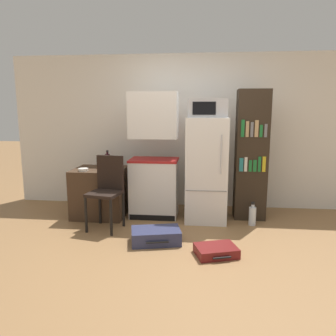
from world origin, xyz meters
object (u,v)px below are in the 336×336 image
(bottle_wine_dark, at_px, (108,160))
(water_bottle_front, at_px, (252,216))
(bottle_clear_short, at_px, (102,163))
(suitcase_large_flat, at_px, (216,251))
(chair, at_px, (108,185))
(suitcase_small_flat, at_px, (156,236))
(bowl, at_px, (83,170))
(side_table, at_px, (100,192))
(bookshelf, at_px, (251,155))
(kitchen_hutch, at_px, (154,160))
(bottle_milk_white, at_px, (115,165))
(microwave, at_px, (208,108))
(refrigerator, at_px, (206,169))

(bottle_wine_dark, relative_size, water_bottle_front, 0.80)
(bottle_clear_short, relative_size, suitcase_large_flat, 0.38)
(chair, distance_m, suitcase_small_flat, 0.99)
(bowl, bearing_deg, suitcase_large_flat, -28.38)
(side_table, relative_size, suitcase_small_flat, 1.16)
(bookshelf, bearing_deg, kitchen_hutch, -177.27)
(bottle_milk_white, bearing_deg, kitchen_hutch, 25.31)
(bottle_clear_short, height_order, chair, chair)
(side_table, relative_size, suitcase_large_flat, 1.45)
(side_table, distance_m, bottle_milk_white, 0.55)
(bottle_milk_white, xyz_separation_m, bowl, (-0.46, -0.05, -0.06))
(microwave, distance_m, water_bottle_front, 1.63)
(suitcase_small_flat, bearing_deg, side_table, 123.19)
(refrigerator, distance_m, suitcase_small_flat, 1.30)
(kitchen_hutch, xyz_separation_m, microwave, (0.77, -0.08, 0.75))
(side_table, distance_m, suitcase_large_flat, 2.11)
(microwave, xyz_separation_m, water_bottle_front, (0.65, -0.20, -1.48))
(kitchen_hutch, height_order, bowl, kitchen_hutch)
(bottle_clear_short, bearing_deg, suitcase_small_flat, -46.02)
(side_table, bearing_deg, chair, -61.37)
(suitcase_small_flat, bearing_deg, refrigerator, 44.43)
(bottle_wine_dark, distance_m, suitcase_large_flat, 2.23)
(side_table, relative_size, bookshelf, 0.40)
(bookshelf, height_order, bowl, bookshelf)
(side_table, relative_size, bowl, 5.43)
(microwave, bearing_deg, bowl, -173.02)
(bookshelf, bearing_deg, bottle_milk_white, -170.79)
(water_bottle_front, bearing_deg, suitcase_large_flat, -117.64)
(side_table, relative_size, bottle_wine_dark, 2.88)
(side_table, xyz_separation_m, bowl, (-0.17, -0.20, 0.38))
(bowl, distance_m, suitcase_large_flat, 2.24)
(bottle_clear_short, bearing_deg, refrigerator, -1.47)
(side_table, xyz_separation_m, suitcase_large_flat, (1.70, -1.22, -0.31))
(side_table, height_order, water_bottle_front, side_table)
(side_table, distance_m, microwave, 2.02)
(bookshelf, height_order, water_bottle_front, bookshelf)
(bookshelf, distance_m, water_bottle_front, 0.87)
(chair, distance_m, water_bottle_front, 2.05)
(microwave, height_order, bowl, microwave)
(bookshelf, distance_m, bottle_milk_white, 1.97)
(kitchen_hutch, xyz_separation_m, bookshelf, (1.42, 0.07, 0.08))
(bowl, distance_m, suitcase_small_flat, 1.52)
(bottle_milk_white, bearing_deg, suitcase_small_flat, -48.34)
(bottle_clear_short, relative_size, suitcase_small_flat, 0.31)
(refrigerator, distance_m, bottle_wine_dark, 1.50)
(bottle_clear_short, distance_m, chair, 0.62)
(microwave, bearing_deg, bottle_wine_dark, 176.10)
(bowl, height_order, suitcase_large_flat, bowl)
(refrigerator, distance_m, microwave, 0.87)
(bowl, bearing_deg, side_table, 49.83)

